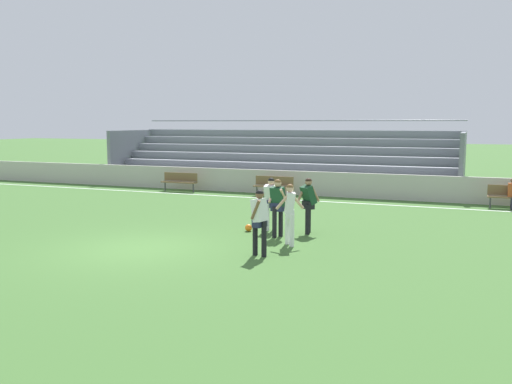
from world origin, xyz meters
TOP-DOWN VIEW (x-y plane):
  - ground_plane at (0.00, 0.00)m, footprint 160.00×160.00m
  - field_line_sideline at (0.00, 10.30)m, footprint 44.00×0.12m
  - sideline_wall at (0.00, 11.94)m, footprint 48.00×0.16m
  - bleacher_stand at (-1.42, 15.00)m, footprint 18.23×4.62m
  - bench_near_wall_gap at (-0.25, 11.09)m, footprint 1.80×0.40m
  - bench_near_bin at (-5.08, 11.09)m, footprint 1.80×0.40m
  - player_white_on_ball at (2.37, 3.65)m, footprint 0.44×0.47m
  - player_dark_wide_right at (3.56, 3.62)m, footprint 0.66×0.55m
  - player_white_pressing_high at (3.56, 1.87)m, footprint 0.71×0.48m
  - player_white_trailing_run at (3.24, 0.44)m, footprint 0.40×0.55m
  - player_dark_challenging at (2.89, 2.77)m, footprint 0.52×0.46m
  - soccer_ball at (1.79, 3.23)m, footprint 0.22×0.22m

SIDE VIEW (x-z plane):
  - ground_plane at x=0.00m, z-range 0.00..0.00m
  - field_line_sideline at x=0.00m, z-range 0.00..0.01m
  - soccer_ball at x=1.79m, z-range 0.00..0.22m
  - bench_near_wall_gap at x=-0.25m, z-range 0.10..1.00m
  - bench_near_bin at x=-5.08m, z-range 0.10..1.00m
  - sideline_wall at x=0.00m, z-range 0.00..1.11m
  - player_white_on_ball at x=2.37m, z-range 0.15..1.78m
  - player_white_trailing_run at x=3.24m, z-range 0.16..1.82m
  - player_dark_wide_right at x=3.56m, z-range 0.16..1.83m
  - player_white_pressing_high at x=3.56m, z-range 0.16..1.83m
  - player_dark_challenging at x=2.89m, z-range 0.16..1.85m
  - bleacher_stand at x=-1.42m, z-range -0.21..3.24m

